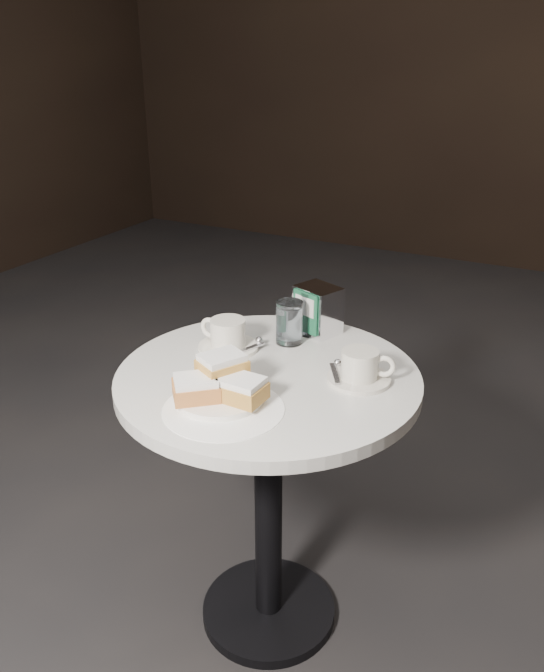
{
  "coord_description": "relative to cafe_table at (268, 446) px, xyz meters",
  "views": [
    {
      "loc": [
        0.62,
        -1.18,
        1.43
      ],
      "look_at": [
        0.0,
        0.02,
        0.83
      ],
      "focal_mm": 35.0,
      "sensor_mm": 36.0,
      "label": 1
    }
  ],
  "objects": [
    {
      "name": "ground",
      "position": [
        0.0,
        0.0,
        -0.55
      ],
      "size": [
        7.0,
        7.0,
        0.0
      ],
      "primitive_type": "plane",
      "color": "black",
      "rests_on": "ground"
    },
    {
      "name": "cafe_table",
      "position": [
        0.0,
        0.0,
        0.0
      ],
      "size": [
        0.7,
        0.7,
        0.74
      ],
      "color": "black",
      "rests_on": "ground"
    },
    {
      "name": "sugar_spill",
      "position": [
        -0.01,
        -0.19,
        0.2
      ],
      "size": [
        0.32,
        0.32,
        0.0
      ],
      "primitive_type": "cylinder",
      "rotation": [
        0.0,
        0.0,
        -0.32
      ],
      "color": "white",
      "rests_on": "cafe_table"
    },
    {
      "name": "beignet_plate",
      "position": [
        -0.03,
        -0.16,
        0.23
      ],
      "size": [
        0.25,
        0.25,
        0.09
      ],
      "rotation": [
        0.0,
        0.0,
        0.39
      ],
      "color": "white",
      "rests_on": "cafe_table"
    },
    {
      "name": "coffee_cup_left",
      "position": [
        -0.15,
        0.07,
        0.23
      ],
      "size": [
        0.16,
        0.16,
        0.08
      ],
      "rotation": [
        0.0,
        0.0,
        -0.08
      ],
      "color": "white",
      "rests_on": "cafe_table"
    },
    {
      "name": "coffee_cup_right",
      "position": [
        0.2,
        0.06,
        0.23
      ],
      "size": [
        0.17,
        0.17,
        0.07
      ],
      "rotation": [
        0.0,
        0.0,
        0.27
      ],
      "color": "beige",
      "rests_on": "cafe_table"
    },
    {
      "name": "water_glass_left",
      "position": [
        -0.03,
        0.17,
        0.25
      ],
      "size": [
        0.08,
        0.08,
        0.11
      ],
      "rotation": [
        0.0,
        0.0,
        0.28
      ],
      "color": "white",
      "rests_on": "cafe_table"
    },
    {
      "name": "water_glass_right",
      "position": [
        -0.0,
        0.26,
        0.25
      ],
      "size": [
        0.09,
        0.09,
        0.12
      ],
      "rotation": [
        0.0,
        0.0,
        -0.39
      ],
      "color": "silver",
      "rests_on": "cafe_table"
    },
    {
      "name": "napkin_dispenser",
      "position": [
        0.01,
        0.27,
        0.26
      ],
      "size": [
        0.13,
        0.12,
        0.12
      ],
      "rotation": [
        0.0,
        0.0,
        -0.38
      ],
      "color": "white",
      "rests_on": "cafe_table"
    }
  ]
}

